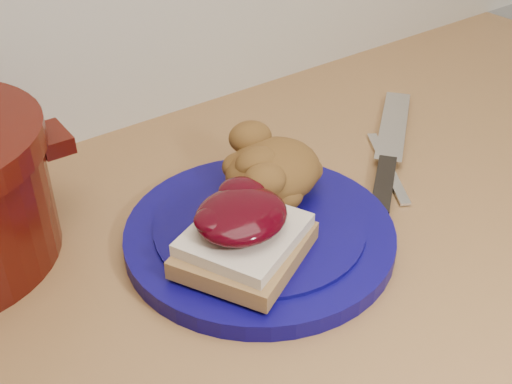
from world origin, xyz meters
TOP-DOWN VIEW (x-y plane):
  - plate at (-0.02, 1.48)m, footprint 0.37×0.37m
  - sandwich at (-0.07, 1.45)m, footprint 0.16×0.15m
  - stuffing_mound at (0.02, 1.52)m, footprint 0.15×0.14m
  - chef_knife at (0.18, 1.49)m, footprint 0.27×0.22m
  - butter_knife at (0.20, 1.50)m, footprint 0.10×0.15m

SIDE VIEW (x-z plane):
  - butter_knife at x=0.20m, z-range 0.90..0.90m
  - chef_knife at x=0.18m, z-range 0.90..0.92m
  - plate at x=-0.02m, z-range 0.90..0.92m
  - sandwich at x=-0.07m, z-range 0.92..0.98m
  - stuffing_mound at x=0.02m, z-range 0.92..0.98m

